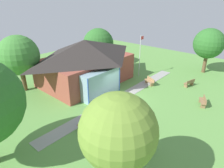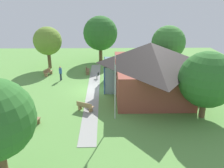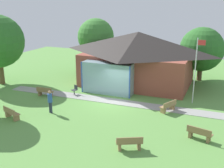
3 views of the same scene
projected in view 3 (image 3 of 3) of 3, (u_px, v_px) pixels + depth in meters
ground_plane at (112, 102)px, 23.03m from camera, size 44.00×44.00×0.00m
pavilion at (137, 57)px, 27.38m from camera, size 11.15×8.59×5.17m
footpath at (113, 101)px, 23.19m from camera, size 20.04×1.58×0.03m
flagpole at (196, 68)px, 21.97m from camera, size 0.64×0.08×5.32m
bench_mid_left at (45, 92)px, 24.29m from camera, size 1.52×0.50×0.84m
bench_front_right at (129, 143)px, 15.58m from camera, size 1.54×1.07×0.84m
bench_lawn_far_right at (199, 134)px, 16.70m from camera, size 1.56×0.79×0.84m
bench_front_left at (11, 113)px, 19.69m from camera, size 1.56×0.89×0.84m
bench_mid_right at (168, 107)px, 20.98m from camera, size 1.06×1.54×0.84m
patio_chair_west at (75, 90)px, 24.74m from camera, size 0.58×0.58×0.86m
visitor_strolling_lawn at (50, 100)px, 20.56m from camera, size 0.34×0.34×1.74m
tree_behind_pavilion_right at (202, 49)px, 28.37m from camera, size 4.48×4.48×5.53m
tree_behind_pavilion_left at (96, 37)px, 32.34m from camera, size 4.23×4.23×6.13m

